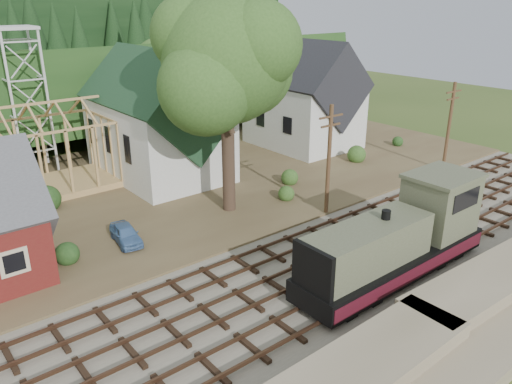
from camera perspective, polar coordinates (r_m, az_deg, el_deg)
ground at (r=28.27m, az=5.82°, el=-9.70°), size 140.00×140.00×0.00m
embankment at (r=24.16m, az=20.78°, el=-17.23°), size 64.00×5.00×1.60m
railroad_bed at (r=28.23m, az=5.83°, el=-9.57°), size 64.00×11.00×0.16m
village_flat at (r=41.58m, az=-11.83°, el=0.61°), size 64.00×26.00×0.30m
hillside at (r=63.13m, az=-22.15°, el=6.42°), size 70.00×28.96×12.74m
ridge at (r=78.28m, az=-25.84°, el=8.49°), size 80.00×20.00×12.00m
church at (r=42.47m, az=-11.01°, el=8.20°), size 8.40×15.17×13.00m
farmhouse at (r=51.35m, az=5.48°, el=10.36°), size 8.40×10.80×10.60m
timber_frame at (r=42.09m, az=-21.96°, el=4.22°), size 8.20×6.20×6.99m
lattice_tower at (r=46.57m, az=-25.52°, el=13.78°), size 3.20×3.20×12.12m
big_tree at (r=33.63m, az=-3.24°, el=13.92°), size 10.90×8.40×14.70m
telegraph_pole_near at (r=34.50m, az=8.32°, el=3.75°), size 2.20×0.28×8.00m
telegraph_pole_far at (r=46.33m, az=21.20°, el=7.05°), size 2.20×0.28×8.00m
locomotive at (r=28.38m, az=16.19°, el=-5.25°), size 12.79×3.20×5.09m
car_blue at (r=32.02m, az=-14.66°, el=-4.66°), size 1.82×3.55×1.15m
car_red at (r=57.20m, az=9.01°, el=7.22°), size 4.24×2.19×1.14m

